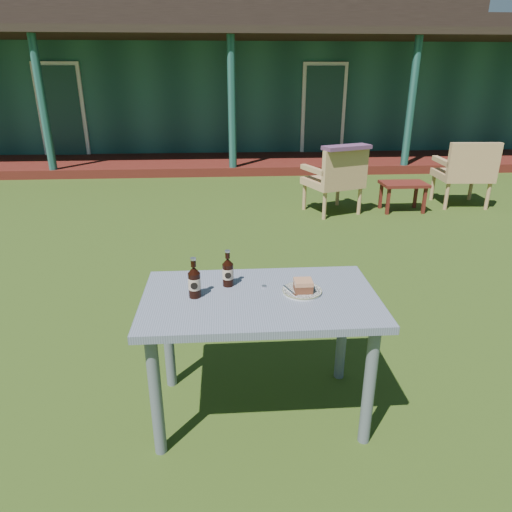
{
  "coord_description": "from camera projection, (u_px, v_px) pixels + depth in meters",
  "views": [
    {
      "loc": [
        -0.17,
        -3.67,
        1.77
      ],
      "look_at": [
        0.0,
        -1.3,
        0.82
      ],
      "focal_mm": 32.0,
      "sensor_mm": 36.0,
      "label": 1
    }
  ],
  "objects": [
    {
      "name": "plate",
      "position": [
        302.0,
        291.0,
        2.36
      ],
      "size": [
        0.2,
        0.2,
        0.01
      ],
      "color": "silver",
      "rests_on": "cafe_table"
    },
    {
      "name": "cake_slice",
      "position": [
        303.0,
        286.0,
        2.33
      ],
      "size": [
        0.09,
        0.09,
        0.06
      ],
      "color": "#562D1B",
      "rests_on": "plate"
    },
    {
      "name": "cafe_table",
      "position": [
        260.0,
        314.0,
        2.36
      ],
      "size": [
        1.2,
        0.7,
        0.72
      ],
      "color": "slate",
      "rests_on": "ground"
    },
    {
      "name": "cola_bottle_near",
      "position": [
        228.0,
        272.0,
        2.41
      ],
      "size": [
        0.06,
        0.06,
        0.2
      ],
      "color": "black",
      "rests_on": "cafe_table"
    },
    {
      "name": "bottle_cap",
      "position": [
        264.0,
        286.0,
        2.42
      ],
      "size": [
        0.03,
        0.03,
        0.01
      ],
      "primitive_type": "cylinder",
      "color": "silver",
      "rests_on": "cafe_table"
    },
    {
      "name": "armchair_right",
      "position": [
        466.0,
        170.0,
        6.37
      ],
      "size": [
        0.72,
        0.68,
        0.92
      ],
      "color": "tan",
      "rests_on": "ground"
    },
    {
      "name": "armchair_left",
      "position": [
        337.0,
        177.0,
        6.04
      ],
      "size": [
        0.83,
        0.81,
        0.89
      ],
      "color": "tan",
      "rests_on": "ground"
    },
    {
      "name": "pavilion",
      "position": [
        228.0,
        80.0,
        12.17
      ],
      "size": [
        15.8,
        8.3,
        3.45
      ],
      "color": "#1D4C44",
      "rests_on": "ground"
    },
    {
      "name": "floral_throw",
      "position": [
        347.0,
        147.0,
        5.73
      ],
      "size": [
        0.67,
        0.43,
        0.05
      ],
      "primitive_type": "cube",
      "rotation": [
        0.0,
        0.0,
        3.5
      ],
      "color": "#5E365A",
      "rests_on": "armchair_left"
    },
    {
      "name": "fork",
      "position": [
        290.0,
        291.0,
        2.34
      ],
      "size": [
        0.06,
        0.14,
        0.0
      ],
      "primitive_type": "cube",
      "rotation": [
        0.0,
        0.0,
        0.34
      ],
      "color": "silver",
      "rests_on": "plate"
    },
    {
      "name": "side_table",
      "position": [
        404.0,
        187.0,
        6.2
      ],
      "size": [
        0.6,
        0.4,
        0.4
      ],
      "color": "#541A14",
      "rests_on": "ground"
    },
    {
      "name": "cola_bottle_far",
      "position": [
        194.0,
        281.0,
        2.28
      ],
      "size": [
        0.06,
        0.07,
        0.21
      ],
      "color": "black",
      "rests_on": "cafe_table"
    },
    {
      "name": "ground",
      "position": [
        246.0,
        287.0,
        4.07
      ],
      "size": [
        80.0,
        80.0,
        0.0
      ],
      "primitive_type": "plane",
      "color": "#334916"
    }
  ]
}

